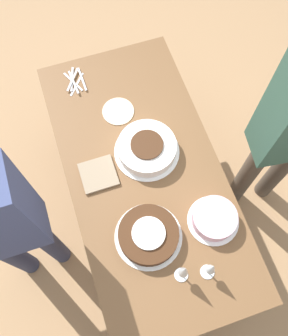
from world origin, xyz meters
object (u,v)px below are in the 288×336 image
Objects in this scene: cake_back_decorated at (214,219)px; wine_glass_near at (184,271)px; cake_center_white at (147,148)px; cake_front_chocolate at (148,235)px; wine_glass_far at (211,268)px.

wine_glass_near is (0.20, -0.24, 0.10)m from cake_back_decorated.
cake_center_white is 1.64× the size of wine_glass_near.
cake_back_decorated is 0.33m from wine_glass_near.
cake_front_chocolate is 1.55× the size of wine_glass_near.
cake_back_decorated is 1.35× the size of wine_glass_far.
wine_glass_far reaches higher than cake_back_decorated.
wine_glass_near reaches higher than cake_center_white.
wine_glass_near is at bearing 21.51° from cake_front_chocolate.
wine_glass_far is at bearing 5.84° from cake_center_white.
cake_center_white is 0.70m from wine_glass_far.
wine_glass_near is at bearing -51.28° from cake_back_decorated.
wine_glass_far is (0.03, 0.12, -0.02)m from wine_glass_near.
cake_center_white reaches higher than cake_back_decorated.
wine_glass_near is at bearing -102.04° from wine_glass_far.
cake_front_chocolate reaches higher than cake_back_decorated.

